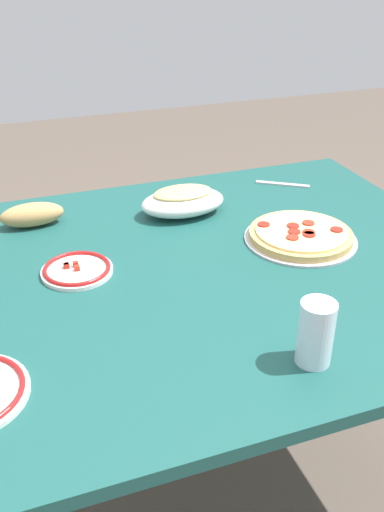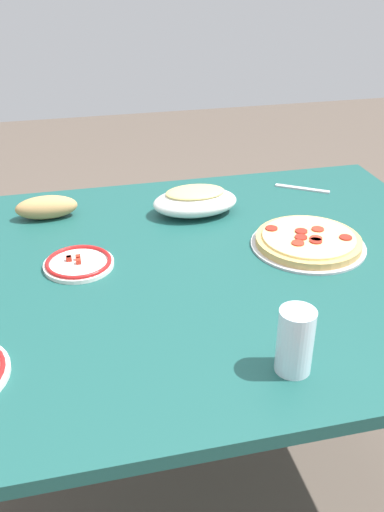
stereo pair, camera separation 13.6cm
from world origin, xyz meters
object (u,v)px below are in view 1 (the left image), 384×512
Objects in this scene: water_glass at (316,333)px; side_plate_near at (77,270)px; baked_pasta_dish at (183,200)px; dining_table at (192,301)px; bread_loaf at (32,215)px; pepperoni_pizza at (301,235)px.

water_glass is 0.77× the size of side_plate_near.
water_glass is (0.02, -0.69, 0.02)m from baked_pasta_dish.
water_glass reaches higher than dining_table.
dining_table is 8.45× the size of bread_loaf.
dining_table is 0.44m from water_glass.
side_plate_near is at bearing 176.74° from pepperoni_pizza.
baked_pasta_dish is at bearing 132.35° from pepperoni_pizza.
bread_loaf reaches higher than pepperoni_pizza.
pepperoni_pizza is at bearing 63.37° from water_glass.
dining_table is 0.33m from baked_pasta_dish.
water_glass reaches higher than baked_pasta_dish.
pepperoni_pizza reaches higher than dining_table.
bread_loaf is (-0.64, 0.32, 0.02)m from pepperoni_pizza.
baked_pasta_dish is (0.08, 0.29, 0.14)m from dining_table.
side_plate_near is at bearing 127.46° from water_glass.
water_glass is at bearing -116.63° from pepperoni_pizza.
pepperoni_pizza is at bearing -3.26° from side_plate_near.
pepperoni_pizza is at bearing -26.73° from bread_loaf.
baked_pasta_dish is at bearing -9.32° from bread_loaf.
side_plate_near is 0.30m from bread_loaf.
pepperoni_pizza is 1.71× the size of bread_loaf.
bread_loaf is at bearing 119.32° from water_glass.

